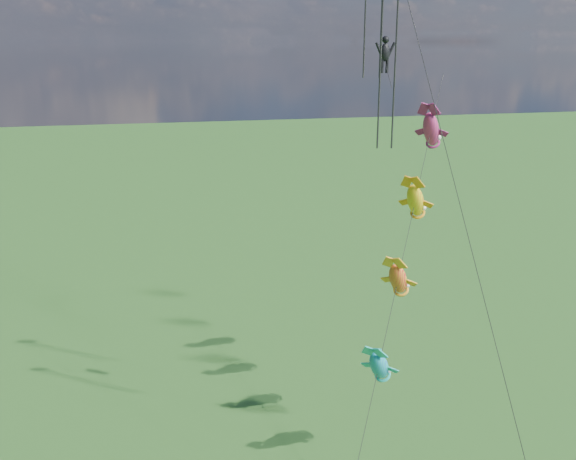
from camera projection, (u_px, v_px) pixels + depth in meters
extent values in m
cylinder|color=black|center=(401.00, 264.00, 32.60)|extent=(9.58, 12.64, 18.25)
ellipsoid|color=blue|center=(379.00, 365.00, 30.68)|extent=(2.08, 2.37, 2.49)
ellipsoid|color=red|center=(398.00, 279.00, 32.31)|extent=(2.08, 2.37, 2.49)
ellipsoid|color=yellow|center=(415.00, 200.00, 33.94)|extent=(2.08, 2.37, 2.49)
ellipsoid|color=#D8336E|center=(431.00, 129.00, 35.56)|extent=(2.08, 2.37, 2.49)
cylinder|color=black|center=(463.00, 216.00, 24.97)|extent=(1.75, 17.01, 26.91)
cylinder|color=black|center=(381.00, 52.00, 27.90)|extent=(0.08, 0.08, 8.75)
cylinder|color=black|center=(395.00, 52.00, 28.05)|extent=(0.08, 0.08, 8.75)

